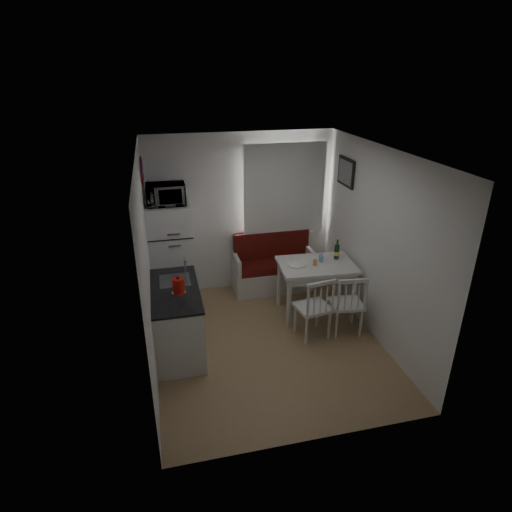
{
  "coord_description": "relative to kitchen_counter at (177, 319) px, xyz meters",
  "views": [
    {
      "loc": [
        -1.29,
        -4.76,
        3.5
      ],
      "look_at": [
        -0.05,
        0.5,
        1.09
      ],
      "focal_mm": 30.0,
      "sensor_mm": 36.0,
      "label": 1
    }
  ],
  "objects": [
    {
      "name": "ceiling",
      "position": [
        1.2,
        -0.16,
        2.14
      ],
      "size": [
        3.0,
        3.5,
        0.02
      ],
      "primitive_type": "cube",
      "color": "white",
      "rests_on": "wall_back"
    },
    {
      "name": "plate",
      "position": [
        1.8,
        0.46,
        0.39
      ],
      "size": [
        0.27,
        0.27,
        0.02
      ],
      "primitive_type": "cylinder",
      "color": "white",
      "rests_on": "dining_table"
    },
    {
      "name": "kitchen_counter",
      "position": [
        0.0,
        0.0,
        0.0
      ],
      "size": [
        0.62,
        1.32,
        1.16
      ],
      "color": "silver",
      "rests_on": "floor"
    },
    {
      "name": "microwave",
      "position": [
        0.02,
        1.19,
        1.36
      ],
      "size": [
        0.55,
        0.37,
        0.31
      ],
      "primitive_type": "imported",
      "color": "white",
      "rests_on": "fridge"
    },
    {
      "name": "kettle",
      "position": [
        0.05,
        -0.15,
        0.56
      ],
      "size": [
        0.18,
        0.18,
        0.24
      ],
      "primitive_type": "cylinder",
      "color": "red",
      "rests_on": "kitchen_counter"
    },
    {
      "name": "drinking_glass_blue",
      "position": [
        2.18,
        0.49,
        0.43
      ],
      "size": [
        0.07,
        0.07,
        0.11
      ],
      "primitive_type": "cylinder",
      "color": "#7AAED0",
      "rests_on": "dining_table"
    },
    {
      "name": "chair_right",
      "position": [
        2.35,
        -0.23,
        0.11
      ],
      "size": [
        0.47,
        0.46,
        0.49
      ],
      "rotation": [
        0.0,
        0.0,
        -0.11
      ],
      "color": "silver",
      "rests_on": "floor"
    },
    {
      "name": "drinking_glass_orange",
      "position": [
        2.05,
        0.39,
        0.42
      ],
      "size": [
        0.06,
        0.06,
        0.09
      ],
      "primitive_type": "cylinder",
      "color": "orange",
      "rests_on": "dining_table"
    },
    {
      "name": "wall_front",
      "position": [
        1.2,
        -1.91,
        0.84
      ],
      "size": [
        3.0,
        0.02,
        2.6
      ],
      "primitive_type": "cube",
      "color": "white",
      "rests_on": "floor"
    },
    {
      "name": "wall_back",
      "position": [
        1.2,
        1.59,
        0.84
      ],
      "size": [
        3.0,
        0.02,
        2.6
      ],
      "primitive_type": "cube",
      "color": "white",
      "rests_on": "floor"
    },
    {
      "name": "dining_table",
      "position": [
        2.1,
        0.44,
        0.28
      ],
      "size": [
        1.16,
        0.85,
        0.83
      ],
      "rotation": [
        0.0,
        0.0,
        -0.06
      ],
      "color": "silver",
      "rests_on": "floor"
    },
    {
      "name": "chair_left",
      "position": [
        1.85,
        -0.23,
        0.12
      ],
      "size": [
        0.5,
        0.48,
        0.5
      ],
      "rotation": [
        0.0,
        0.0,
        0.15
      ],
      "color": "silver",
      "rests_on": "floor"
    },
    {
      "name": "wall_sign",
      "position": [
        -0.27,
        1.29,
        1.69
      ],
      "size": [
        0.03,
        0.4,
        0.4
      ],
      "primitive_type": "cylinder",
      "rotation": [
        0.0,
        1.57,
        0.0
      ],
      "color": "navy",
      "rests_on": "wall_left"
    },
    {
      "name": "wall_right",
      "position": [
        2.7,
        -0.16,
        0.84
      ],
      "size": [
        0.02,
        3.5,
        2.6
      ],
      "primitive_type": "cube",
      "color": "white",
      "rests_on": "floor"
    },
    {
      "name": "fridge",
      "position": [
        0.02,
        1.24,
        0.37
      ],
      "size": [
        0.66,
        0.66,
        1.66
      ],
      "primitive_type": "cube",
      "color": "white",
      "rests_on": "floor"
    },
    {
      "name": "curtain",
      "position": [
        1.9,
        1.49,
        1.22
      ],
      "size": [
        1.35,
        0.02,
        1.5
      ],
      "primitive_type": "cube",
      "color": "white",
      "rests_on": "wall_back"
    },
    {
      "name": "window",
      "position": [
        1.9,
        1.56,
        1.17
      ],
      "size": [
        1.22,
        0.06,
        1.47
      ],
      "primitive_type": "cube",
      "color": "silver",
      "rests_on": "wall_back"
    },
    {
      "name": "wall_left",
      "position": [
        -0.3,
        -0.16,
        0.84
      ],
      "size": [
        0.02,
        3.5,
        2.6
      ],
      "primitive_type": "cube",
      "color": "white",
      "rests_on": "floor"
    },
    {
      "name": "wine_bottle",
      "position": [
        2.45,
        0.54,
        0.53
      ],
      "size": [
        0.08,
        0.08,
        0.31
      ],
      "primitive_type": null,
      "color": "#123A15",
      "rests_on": "dining_table"
    },
    {
      "name": "picture_frame",
      "position": [
        2.67,
        0.94,
        1.59
      ],
      "size": [
        0.04,
        0.52,
        0.42
      ],
      "primitive_type": "cube",
      "color": "black",
      "rests_on": "wall_right"
    },
    {
      "name": "floor",
      "position": [
        1.2,
        -0.16,
        -0.46
      ],
      "size": [
        3.0,
        3.5,
        0.02
      ],
      "primitive_type": "cube",
      "color": "#A18156",
      "rests_on": "ground"
    },
    {
      "name": "bench",
      "position": [
        1.69,
        1.36,
        -0.13
      ],
      "size": [
        1.36,
        0.52,
        0.97
      ],
      "color": "silver",
      "rests_on": "floor"
    }
  ]
}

